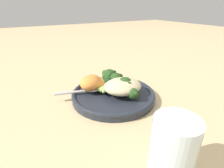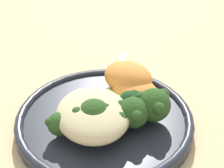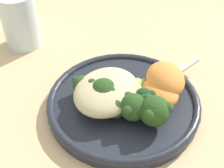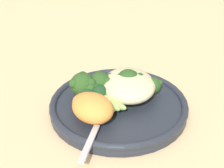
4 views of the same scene
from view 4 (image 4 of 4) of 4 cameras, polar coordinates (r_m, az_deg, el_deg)
The scene contains 14 objects.
ground_plane at distance 0.64m, azimuth 2.62°, elevation -4.17°, with size 4.00×4.00×0.00m, color #D6B784.
plate at distance 0.64m, azimuth 1.02°, elevation -3.35°, with size 0.23×0.23×0.02m.
quinoa_mound at distance 0.64m, azimuth 2.11°, elevation -0.17°, with size 0.11×0.09×0.04m, color beige.
broccoli_stalk_0 at distance 0.63m, azimuth 4.30°, elevation -1.19°, with size 0.08×0.11×0.03m.
broccoli_stalk_1 at distance 0.64m, azimuth 2.37°, elevation -0.10°, with size 0.10×0.08×0.04m.
broccoli_stalk_2 at distance 0.63m, azimuth 0.32°, elevation -1.19°, with size 0.09×0.03×0.03m.
broccoli_stalk_3 at distance 0.64m, azimuth 0.15°, elevation -0.43°, with size 0.09×0.03×0.03m.
broccoli_stalk_4 at distance 0.63m, azimuth -1.50°, elevation -0.46°, with size 0.09×0.06×0.04m.
broccoli_stalk_5 at distance 0.63m, azimuth -2.76°, elevation -1.14°, with size 0.07×0.07×0.03m.
broccoli_stalk_6 at distance 0.63m, azimuth -3.70°, elevation -0.61°, with size 0.09×0.10×0.04m.
sweet_potato_chunk_0 at distance 0.60m, azimuth -3.29°, elevation -3.00°, with size 0.06×0.05×0.03m, color orange.
sweet_potato_chunk_1 at distance 0.58m, azimuth -2.97°, elevation -3.67°, with size 0.07×0.06×0.04m, color orange.
kale_tuft at distance 0.62m, azimuth -2.86°, elevation -1.46°, with size 0.05×0.05×0.03m.
spoon at distance 0.58m, azimuth -2.08°, elevation -5.71°, with size 0.13×0.05×0.01m.
Camera 4 is at (0.52, -0.06, 0.37)m, focal length 60.00 mm.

